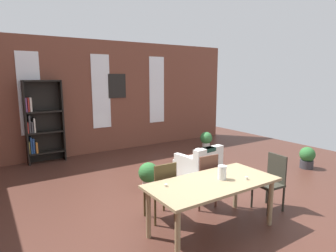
{
  "coord_description": "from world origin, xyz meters",
  "views": [
    {
      "loc": [
        -2.97,
        -3.58,
        2.25
      ],
      "look_at": [
        0.58,
        1.84,
        1.13
      ],
      "focal_mm": 30.5,
      "sensor_mm": 36.0,
      "label": 1
    }
  ],
  "objects_px": {
    "potted_plant_by_shelf": "(307,157)",
    "potted_plant_window": "(206,139)",
    "bookshelf_tall": "(41,122)",
    "potted_plant_corner": "(148,174)",
    "dining_chair_far_right": "(204,178)",
    "dining_chair_far_left": "(162,189)",
    "dining_table": "(213,187)",
    "armchair_white": "(199,166)",
    "dining_chair_head_right": "(272,180)",
    "vase_on_table": "(222,172)"
  },
  "relations": [
    {
      "from": "dining_chair_far_right",
      "to": "potted_plant_window",
      "type": "bearing_deg",
      "value": 48.78
    },
    {
      "from": "dining_chair_far_right",
      "to": "potted_plant_by_shelf",
      "type": "relative_size",
      "value": 1.76
    },
    {
      "from": "dining_table",
      "to": "dining_chair_far_left",
      "type": "bearing_deg",
      "value": 122.65
    },
    {
      "from": "bookshelf_tall",
      "to": "potted_plant_by_shelf",
      "type": "bearing_deg",
      "value": -37.6
    },
    {
      "from": "potted_plant_corner",
      "to": "vase_on_table",
      "type": "bearing_deg",
      "value": -84.23
    },
    {
      "from": "dining_table",
      "to": "dining_chair_head_right",
      "type": "bearing_deg",
      "value": -0.24
    },
    {
      "from": "dining_chair_far_left",
      "to": "potted_plant_corner",
      "type": "bearing_deg",
      "value": 70.32
    },
    {
      "from": "dining_chair_far_right",
      "to": "dining_chair_far_left",
      "type": "height_order",
      "value": "same"
    },
    {
      "from": "armchair_white",
      "to": "potted_plant_window",
      "type": "xyz_separation_m",
      "value": [
        1.9,
        1.97,
        0.02
      ]
    },
    {
      "from": "armchair_white",
      "to": "potted_plant_by_shelf",
      "type": "bearing_deg",
      "value": -19.4
    },
    {
      "from": "dining_chair_far_left",
      "to": "potted_plant_by_shelf",
      "type": "bearing_deg",
      "value": 3.02
    },
    {
      "from": "bookshelf_tall",
      "to": "potted_plant_corner",
      "type": "distance_m",
      "value": 3.56
    },
    {
      "from": "dining_chair_far_left",
      "to": "bookshelf_tall",
      "type": "distance_m",
      "value": 4.51
    },
    {
      "from": "vase_on_table",
      "to": "potted_plant_corner",
      "type": "distance_m",
      "value": 1.96
    },
    {
      "from": "bookshelf_tall",
      "to": "vase_on_table",
      "type": "bearing_deg",
      "value": -72.5
    },
    {
      "from": "dining_table",
      "to": "potted_plant_corner",
      "type": "height_order",
      "value": "dining_table"
    },
    {
      "from": "armchair_white",
      "to": "dining_table",
      "type": "bearing_deg",
      "value": -124.66
    },
    {
      "from": "dining_chair_head_right",
      "to": "vase_on_table",
      "type": "bearing_deg",
      "value": 179.72
    },
    {
      "from": "dining_chair_head_right",
      "to": "potted_plant_window",
      "type": "distance_m",
      "value": 4.26
    },
    {
      "from": "dining_chair_head_right",
      "to": "potted_plant_window",
      "type": "height_order",
      "value": "dining_chair_head_right"
    },
    {
      "from": "dining_chair_far_right",
      "to": "bookshelf_tall",
      "type": "distance_m",
      "value": 4.77
    },
    {
      "from": "dining_table",
      "to": "bookshelf_tall",
      "type": "bearing_deg",
      "value": 105.65
    },
    {
      "from": "dining_chair_far_left",
      "to": "potted_plant_corner",
      "type": "distance_m",
      "value": 1.28
    },
    {
      "from": "vase_on_table",
      "to": "dining_chair_head_right",
      "type": "distance_m",
      "value": 1.21
    },
    {
      "from": "dining_table",
      "to": "dining_chair_far_left",
      "type": "xyz_separation_m",
      "value": [
        -0.44,
        0.68,
        -0.17
      ]
    },
    {
      "from": "dining_chair_far_left",
      "to": "potted_plant_by_shelf",
      "type": "height_order",
      "value": "dining_chair_far_left"
    },
    {
      "from": "potted_plant_by_shelf",
      "to": "potted_plant_window",
      "type": "xyz_separation_m",
      "value": [
        -0.77,
        2.91,
        0.01
      ]
    },
    {
      "from": "dining_chair_head_right",
      "to": "dining_chair_far_right",
      "type": "bearing_deg",
      "value": 142.84
    },
    {
      "from": "potted_plant_corner",
      "to": "armchair_white",
      "type": "bearing_deg",
      "value": -0.75
    },
    {
      "from": "dining_chair_far_right",
      "to": "potted_plant_by_shelf",
      "type": "distance_m",
      "value": 3.54
    },
    {
      "from": "dining_chair_far_right",
      "to": "bookshelf_tall",
      "type": "height_order",
      "value": "bookshelf_tall"
    },
    {
      "from": "dining_chair_far_right",
      "to": "potted_plant_corner",
      "type": "height_order",
      "value": "dining_chair_far_right"
    },
    {
      "from": "potted_plant_by_shelf",
      "to": "potted_plant_corner",
      "type": "distance_m",
      "value": 4.08
    },
    {
      "from": "vase_on_table",
      "to": "dining_chair_head_right",
      "type": "bearing_deg",
      "value": -0.28
    },
    {
      "from": "vase_on_table",
      "to": "dining_chair_far_right",
      "type": "distance_m",
      "value": 0.81
    },
    {
      "from": "dining_chair_far_left",
      "to": "armchair_white",
      "type": "relative_size",
      "value": 1.07
    },
    {
      "from": "dining_table",
      "to": "potted_plant_corner",
      "type": "xyz_separation_m",
      "value": [
        -0.01,
        1.87,
        -0.36
      ]
    },
    {
      "from": "bookshelf_tall",
      "to": "dining_table",
      "type": "bearing_deg",
      "value": -74.35
    },
    {
      "from": "vase_on_table",
      "to": "dining_chair_far_right",
      "type": "bearing_deg",
      "value": 69.64
    },
    {
      "from": "potted_plant_by_shelf",
      "to": "potted_plant_window",
      "type": "bearing_deg",
      "value": 104.79
    },
    {
      "from": "dining_chair_far_right",
      "to": "armchair_white",
      "type": "bearing_deg",
      "value": 54.01
    },
    {
      "from": "armchair_white",
      "to": "potted_plant_window",
      "type": "relative_size",
      "value": 1.7
    },
    {
      "from": "armchair_white",
      "to": "dining_chair_head_right",
      "type": "bearing_deg",
      "value": -88.28
    },
    {
      "from": "vase_on_table",
      "to": "potted_plant_window",
      "type": "bearing_deg",
      "value": 51.83
    },
    {
      "from": "potted_plant_window",
      "to": "dining_chair_far_left",
      "type": "bearing_deg",
      "value": -139.04
    },
    {
      "from": "dining_chair_far_right",
      "to": "armchair_white",
      "type": "xyz_separation_m",
      "value": [
        0.85,
        1.17,
        -0.23
      ]
    },
    {
      "from": "vase_on_table",
      "to": "potted_plant_by_shelf",
      "type": "xyz_separation_m",
      "value": [
        3.78,
        0.91,
        -0.59
      ]
    },
    {
      "from": "bookshelf_tall",
      "to": "potted_plant_by_shelf",
      "type": "height_order",
      "value": "bookshelf_tall"
    },
    {
      "from": "dining_chair_far_right",
      "to": "potted_plant_corner",
      "type": "xyz_separation_m",
      "value": [
        -0.44,
        1.19,
        -0.19
      ]
    },
    {
      "from": "dining_chair_far_left",
      "to": "potted_plant_window",
      "type": "distance_m",
      "value": 4.8
    }
  ]
}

